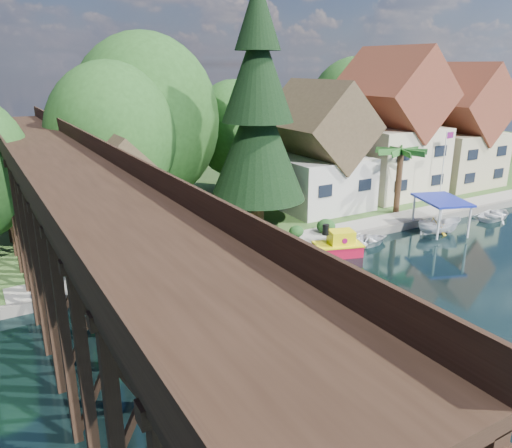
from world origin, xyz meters
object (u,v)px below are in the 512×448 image
object	(u,v)px
house_left	(317,155)
house_right	(456,134)
boat_yellow	(434,224)
boat_white_b	(496,214)
shed	(119,199)
tugboat	(339,246)
boat_canopy	(440,219)
conifer	(258,113)
boat_white_a	(363,239)
palm_tree	(401,153)
flagpole	(445,160)
trestle_bridge	(66,226)
house_center	(389,133)

from	to	relation	value
house_left	house_right	distance (m)	18.01
boat_yellow	boat_white_b	size ratio (longest dim) A/B	0.65
house_right	shed	size ratio (longest dim) A/B	1.59
tugboat	boat_canopy	xyz separation A→B (m)	(9.73, -0.36, 0.51)
conifer	boat_canopy	bearing A→B (deg)	-32.88
boat_yellow	boat_white_b	world-z (taller)	boat_yellow
boat_white_a	boat_yellow	bearing A→B (deg)	-87.24
palm_tree	shed	bearing A→B (deg)	170.61
conifer	flagpole	bearing A→B (deg)	-8.63
shed	trestle_bridge	bearing A→B (deg)	-118.19
trestle_bridge	boat_yellow	world-z (taller)	trestle_bridge
flagpole	boat_yellow	size ratio (longest dim) A/B	2.52
trestle_bridge	boat_yellow	xyz separation A→B (m)	(27.46, 1.17, -4.66)
flagpole	boat_canopy	distance (m)	8.45
trestle_bridge	house_left	world-z (taller)	house_left
house_left	conifer	xyz separation A→B (m)	(-7.47, -2.40, 4.11)
house_left	boat_white_a	bearing A→B (deg)	-104.63
house_left	boat_yellow	distance (m)	11.53
boat_yellow	shed	bearing A→B (deg)	74.72
conifer	boat_white_b	distance (m)	22.62
shed	flagpole	bearing A→B (deg)	-7.25
house_left	boat_canopy	world-z (taller)	house_left
boat_white_b	house_right	bearing A→B (deg)	-40.45
conifer	boat_white_a	distance (m)	12.17
boat_white_a	boat_canopy	bearing A→B (deg)	-91.03
house_left	palm_tree	xyz separation A→B (m)	(4.73, -5.26, 0.47)
flagpole	boat_white_b	bearing A→B (deg)	-71.03
shed	palm_tree	distance (m)	23.11
house_center	palm_tree	bearing A→B (deg)	-126.56
conifer	tugboat	bearing A→B (deg)	-73.33
house_right	boat_canopy	bearing A→B (deg)	-143.25
conifer	house_left	bearing A→B (deg)	17.80
conifer	boat_white_a	bearing A→B (deg)	-52.56
house_left	boat_canopy	distance (m)	11.73
house_left	boat_yellow	xyz separation A→B (m)	(4.46, -9.65, -4.45)
tugboat	boat_white_a	bearing A→B (deg)	13.22
house_right	palm_tree	bearing A→B (deg)	-158.38
trestle_bridge	shed	xyz separation A→B (m)	(5.00, 9.33, -1.52)
trestle_bridge	house_center	distance (m)	33.96
house_center	tugboat	bearing A→B (deg)	-144.31
trestle_bridge	conifer	distance (m)	18.09
shed	boat_yellow	bearing A→B (deg)	-19.95
house_right	shed	xyz separation A→B (m)	(-36.00, -1.50, -1.95)
house_right	boat_yellow	world-z (taller)	house_right
conifer	tugboat	world-z (taller)	conifer
boat_canopy	boat_white_b	size ratio (longest dim) A/B	1.29
trestle_bridge	flagpole	world-z (taller)	trestle_bridge
trestle_bridge	tugboat	size ratio (longest dim) A/B	12.10
house_right	boat_white_a	distance (m)	22.93
house_center	tugboat	xyz separation A→B (m)	(-14.27, -10.25, -5.71)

